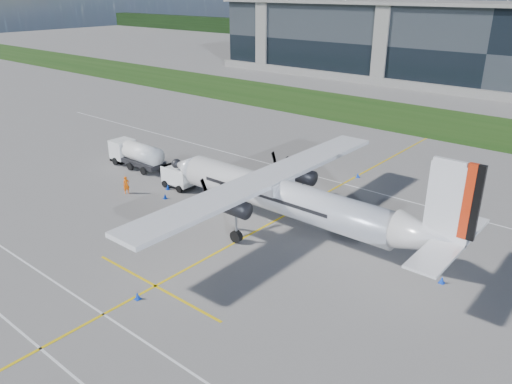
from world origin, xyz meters
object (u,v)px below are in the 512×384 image
Objects in this scene: baggage_tug at (179,177)px; safety_cone_fwd at (168,187)px; safety_cone_tail at (442,280)px; turboprop_aircraft at (293,180)px; ground_crew_person at (126,184)px; safety_cone_stbdwing at (358,175)px; safety_cone_nose_port at (165,196)px; fuel_tanker_truck at (134,154)px; safety_cone_portwing at (137,296)px.

baggage_tug reaches higher than safety_cone_fwd.
safety_cone_tail is (26.29, -0.48, -0.78)m from baggage_tug.
ground_crew_person is at bearing -167.26° from turboprop_aircraft.
safety_cone_nose_port is (-11.00, -16.44, 0.00)m from safety_cone_stbdwing.
fuel_tanker_truck reaches higher than safety_cone_fwd.
baggage_tug is 6.89× the size of safety_cone_tail.
baggage_tug reaches higher than ground_crew_person.
baggage_tug is at bearing -131.75° from safety_cone_stbdwing.
safety_cone_stbdwing is 19.96m from safety_cone_tail.
safety_cone_stbdwing is (20.53, 12.61, -1.16)m from fuel_tanker_truck.
safety_cone_tail is at bearing 5.33° from safety_cone_nose_port.
ground_crew_person is 3.86× the size of safety_cone_fwd.
fuel_tanker_truck is 8.34m from safety_cone_fwd.
fuel_tanker_truck is 15.02× the size of safety_cone_stbdwing.
safety_cone_fwd is at bearing -178.53° from safety_cone_tail.
safety_cone_nose_port is (3.79, 1.47, -0.72)m from ground_crew_person.
ground_crew_person reaches higher than safety_cone_stbdwing.
ground_crew_person reaches higher than safety_cone_fwd.
safety_cone_nose_port is at bearing -169.90° from turboprop_aircraft.
fuel_tanker_truck is 15.02× the size of safety_cone_nose_port.
safety_cone_tail is 1.00× the size of safety_cone_fwd.
safety_cone_nose_port is at bearing -46.86° from safety_cone_fwd.
safety_cone_nose_port is at bearing -21.93° from fuel_tanker_truck.
fuel_tanker_truck is 15.02× the size of safety_cone_fwd.
ground_crew_person is at bearing -42.81° from fuel_tanker_truck.
turboprop_aircraft reaches higher than ground_crew_person.
fuel_tanker_truck is 15.02× the size of safety_cone_tail.
baggage_tug is (8.37, -1.01, -0.37)m from fuel_tanker_truck.
safety_cone_nose_port is 1.00× the size of safety_cone_portwing.
turboprop_aircraft is 57.33× the size of safety_cone_nose_port.
turboprop_aircraft is 57.33× the size of safety_cone_stbdwing.
fuel_tanker_truck is 34.71m from safety_cone_tail.
baggage_tug is 5.04m from ground_crew_person.
turboprop_aircraft is 13.65m from safety_cone_nose_port.
safety_cone_nose_port is at bearing -123.78° from safety_cone_stbdwing.
safety_cone_stbdwing is 19.78m from safety_cone_nose_port.
turboprop_aircraft is at bearing -82.60° from safety_cone_stbdwing.
safety_cone_nose_port and safety_cone_tail have the same top height.
fuel_tanker_truck reaches higher than ground_crew_person.
safety_cone_portwing is at bearing -97.14° from turboprop_aircraft.
baggage_tug is at bearing 71.22° from safety_cone_fwd.
turboprop_aircraft is 57.33× the size of safety_cone_portwing.
baggage_tug is at bearing 112.35° from safety_cone_nose_port.
turboprop_aircraft reaches higher than safety_cone_portwing.
safety_cone_fwd is at bearing -16.61° from ground_crew_person.
safety_cone_portwing is at bearing -105.74° from ground_crew_person.
safety_cone_fwd is at bearing -108.78° from baggage_tug.
turboprop_aircraft is at bearing 82.86° from safety_cone_portwing.
fuel_tanker_truck reaches higher than safety_cone_portwing.
fuel_tanker_truck is at bearing 164.73° from safety_cone_fwd.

